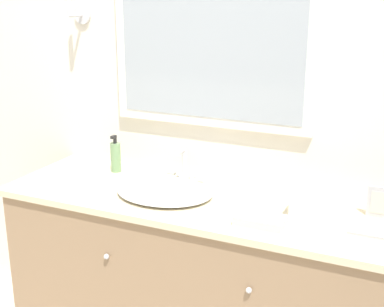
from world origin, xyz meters
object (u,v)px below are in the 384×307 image
at_px(soap_bottle, 116,156).
at_px(appliance_box, 317,204).
at_px(picture_frame, 382,203).
at_px(sink_basin, 166,190).

distance_m(soap_bottle, appliance_box, 1.05).
xyz_separation_m(appliance_box, picture_frame, (0.23, 0.10, 0.01)).
bearing_deg(appliance_box, picture_frame, 23.60).
bearing_deg(sink_basin, appliance_box, 2.68).
bearing_deg(appliance_box, sink_basin, -177.32).
bearing_deg(picture_frame, soap_bottle, 178.13).
relative_size(appliance_box, picture_frame, 1.51).
xyz_separation_m(sink_basin, appliance_box, (0.67, 0.03, 0.04)).
bearing_deg(soap_bottle, picture_frame, -1.87).
relative_size(soap_bottle, appliance_box, 0.98).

